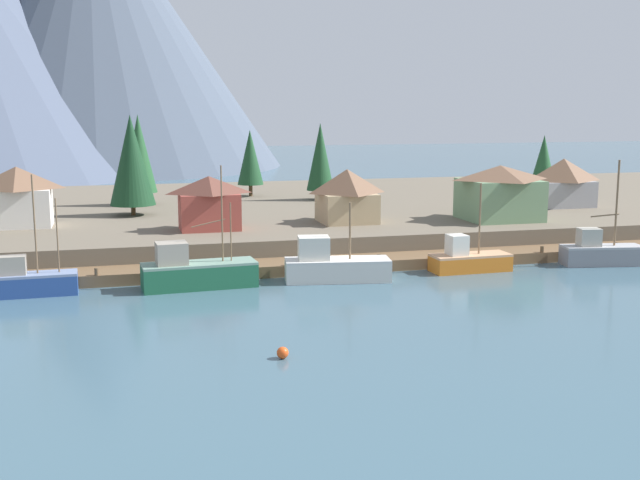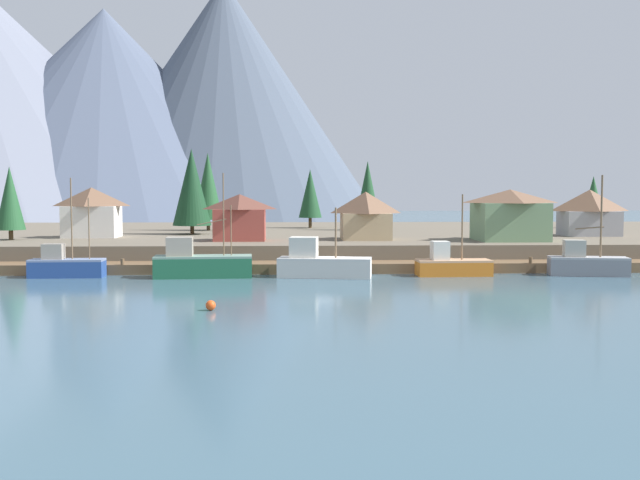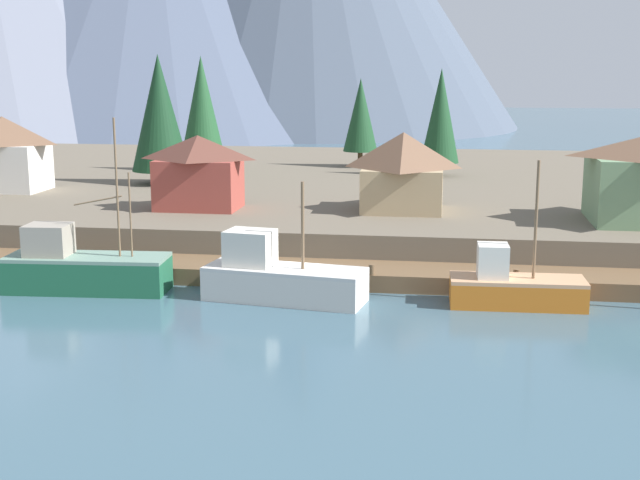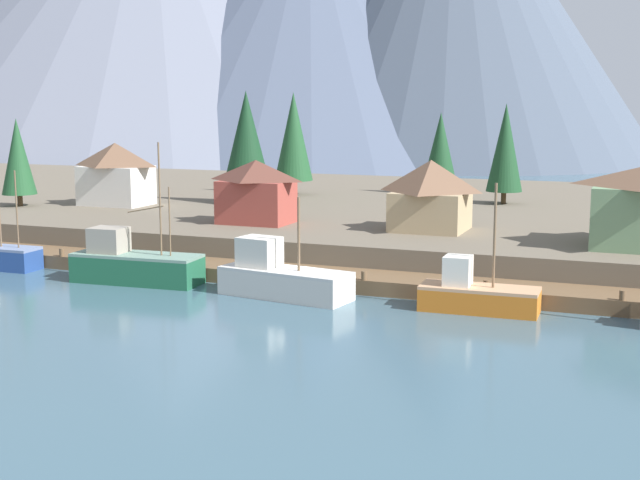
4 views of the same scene
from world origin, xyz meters
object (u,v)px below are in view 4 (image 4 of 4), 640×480
(conifer_mid_left, at_px, (18,157))
(conifer_back_right, at_px, (440,146))
(fishing_boat_green, at_px, (133,264))
(fishing_boat_orange, at_px, (476,294))
(conifer_back_left, at_px, (246,142))
(fishing_boat_white, at_px, (281,278))
(house_red, at_px, (256,191))
(house_white, at_px, (116,173))
(conifer_mid_right, at_px, (294,137))
(conifer_near_right, at_px, (505,148))
(house_tan, at_px, (431,194))

(conifer_mid_left, distance_m, conifer_back_right, 43.29)
(fishing_boat_green, height_order, fishing_boat_orange, fishing_boat_green)
(conifer_back_left, bearing_deg, fishing_boat_white, -59.80)
(house_red, height_order, house_white, house_white)
(house_red, bearing_deg, fishing_boat_orange, -32.77)
(fishing_boat_white, bearing_deg, conifer_back_right, 98.62)
(house_white, distance_m, conifer_mid_right, 19.71)
(conifer_near_right, xyz_separation_m, conifer_back_right, (-8.00, 6.33, -0.34))
(conifer_mid_right, bearing_deg, conifer_back_right, 22.47)
(fishing_boat_orange, height_order, conifer_near_right, conifer_near_right)
(house_red, distance_m, conifer_near_right, 27.28)
(fishing_boat_white, distance_m, house_red, 17.18)
(conifer_back_left, bearing_deg, house_white, -152.79)
(fishing_boat_green, relative_size, house_tan, 1.68)
(conifer_back_left, bearing_deg, conifer_near_right, 20.59)
(fishing_boat_green, distance_m, conifer_back_right, 43.75)
(fishing_boat_green, xyz_separation_m, conifer_back_left, (-4.17, 26.47, 7.29))
(fishing_boat_green, xyz_separation_m, conifer_mid_left, (-23.55, 16.37, 5.98))
(conifer_back_left, bearing_deg, house_red, -60.71)
(conifer_mid_left, bearing_deg, conifer_mid_right, 43.30)
(conifer_mid_right, distance_m, conifer_back_left, 9.25)
(fishing_boat_orange, distance_m, house_tan, 17.06)
(conifer_mid_right, bearing_deg, fishing_boat_green, -85.06)
(house_red, distance_m, conifer_mid_left, 26.53)
(house_tan, bearing_deg, fishing_boat_green, -138.11)
(fishing_boat_white, bearing_deg, conifer_near_right, 85.95)
(conifer_mid_left, xyz_separation_m, conifer_mid_right, (20.47, 19.29, 1.48))
(house_white, bearing_deg, conifer_back_left, 27.21)
(fishing_boat_orange, height_order, conifer_back_right, conifer_back_right)
(fishing_boat_green, bearing_deg, house_white, 123.17)
(conifer_back_right, bearing_deg, conifer_mid_right, -157.53)
(conifer_mid_left, bearing_deg, conifer_near_right, 23.81)
(conifer_back_right, bearing_deg, fishing_boat_orange, -73.23)
(house_tan, bearing_deg, conifer_mid_right, 135.15)
(house_white, relative_size, conifer_back_right, 0.75)
(house_tan, height_order, conifer_mid_left, conifer_mid_left)
(fishing_boat_green, relative_size, house_white, 1.48)
(fishing_boat_orange, height_order, conifer_mid_left, conifer_mid_left)
(house_white, bearing_deg, fishing_boat_orange, -27.18)
(fishing_boat_white, xyz_separation_m, conifer_near_right, (8.14, 35.68, 6.77))
(conifer_mid_left, height_order, conifer_back_left, conifer_back_left)
(conifer_back_right, bearing_deg, conifer_mid_left, -144.17)
(fishing_boat_orange, xyz_separation_m, house_tan, (-6.77, 15.06, 4.30))
(house_tan, relative_size, house_white, 0.88)
(fishing_boat_orange, relative_size, conifer_back_left, 0.71)
(fishing_boat_green, bearing_deg, conifer_near_right, 57.43)
(conifer_near_right, relative_size, conifer_back_right, 1.11)
(house_red, relative_size, conifer_mid_right, 0.55)
(house_white, height_order, conifer_back_left, conifer_back_left)
(conifer_near_right, height_order, conifer_back_right, conifer_near_right)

